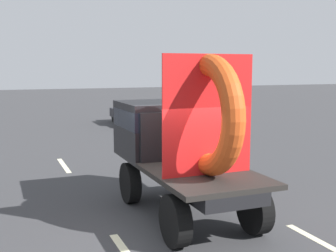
# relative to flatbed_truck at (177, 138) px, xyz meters

# --- Properties ---
(ground_plane) EXTENTS (120.00, 120.00, 0.00)m
(ground_plane) POSITION_rel_flatbed_truck_xyz_m (-0.39, -1.10, -1.68)
(ground_plane) COLOR #38383A
(flatbed_truck) EXTENTS (2.02, 4.55, 3.52)m
(flatbed_truck) POSITION_rel_flatbed_truck_xyz_m (0.00, 0.00, 0.00)
(flatbed_truck) COLOR black
(flatbed_truck) RESTS_ON ground_plane
(distant_sedan) EXTENTS (1.69, 3.93, 1.28)m
(distant_sedan) POSITION_rel_flatbed_truck_xyz_m (3.53, 14.90, -0.99)
(distant_sedan) COLOR black
(distant_sedan) RESTS_ON ground_plane
(lane_dash_left_far) EXTENTS (0.16, 2.26, 0.01)m
(lane_dash_left_far) POSITION_rel_flatbed_truck_xyz_m (-1.77, 5.53, -1.67)
(lane_dash_left_far) COLOR beige
(lane_dash_left_far) RESTS_ON ground_plane
(lane_dash_right_near) EXTENTS (0.16, 2.17, 0.01)m
(lane_dash_right_near) POSITION_rel_flatbed_truck_xyz_m (1.77, -2.91, -1.67)
(lane_dash_right_near) COLOR beige
(lane_dash_right_near) RESTS_ON ground_plane
(lane_dash_right_far) EXTENTS (0.16, 2.06, 0.01)m
(lane_dash_right_far) POSITION_rel_flatbed_truck_xyz_m (1.77, 5.67, -1.67)
(lane_dash_right_far) COLOR beige
(lane_dash_right_far) RESTS_ON ground_plane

